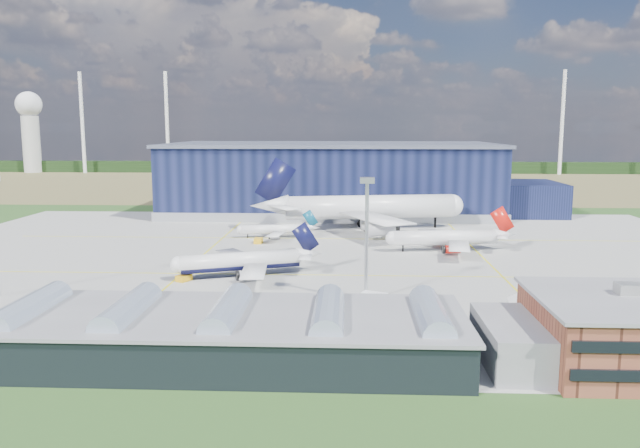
{
  "coord_description": "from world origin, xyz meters",
  "views": [
    {
      "loc": [
        6.74,
        -142.57,
        31.96
      ],
      "look_at": [
        -0.28,
        7.09,
        8.68
      ],
      "focal_mm": 35.0,
      "sensor_mm": 36.0,
      "label": 1
    }
  ],
  "objects_px": {
    "airliner_regional": "(274,224)",
    "car_b": "(560,299)",
    "gse_van_a": "(548,302)",
    "gse_van_b": "(393,234)",
    "airliner_red": "(445,230)",
    "car_a": "(299,326)",
    "light_mast_center": "(367,219)",
    "airstair": "(522,307)",
    "gse_van_c": "(374,299)",
    "gse_cart_a": "(387,236)",
    "hangar": "(339,181)",
    "gse_tug_c": "(258,241)",
    "gse_tug_b": "(184,278)",
    "airliner_navy": "(240,252)",
    "airliner_widebody": "(370,195)"
  },
  "relations": [
    {
      "from": "airliner_regional",
      "to": "car_b",
      "type": "xyz_separation_m",
      "value": [
        60.8,
        -65.41,
        -3.3
      ]
    },
    {
      "from": "gse_van_a",
      "to": "gse_van_b",
      "type": "distance_m",
      "value": 75.04
    },
    {
      "from": "airliner_red",
      "to": "airliner_regional",
      "type": "distance_m",
      "value": 50.06
    },
    {
      "from": "gse_van_b",
      "to": "car_a",
      "type": "relative_size",
      "value": 1.38
    },
    {
      "from": "light_mast_center",
      "to": "airliner_regional",
      "type": "relative_size",
      "value": 0.94
    },
    {
      "from": "gse_van_b",
      "to": "airstair",
      "type": "bearing_deg",
      "value": -108.52
    },
    {
      "from": "gse_van_a",
      "to": "car_a",
      "type": "distance_m",
      "value": 45.27
    },
    {
      "from": "airliner_regional",
      "to": "gse_van_c",
      "type": "relative_size",
      "value": 5.3
    },
    {
      "from": "gse_van_b",
      "to": "car_b",
      "type": "xyz_separation_m",
      "value": [
        25.83,
        -67.51,
        -0.41
      ]
    },
    {
      "from": "gse_cart_a",
      "to": "car_b",
      "type": "height_order",
      "value": "car_b"
    },
    {
      "from": "hangar",
      "to": "airliner_red",
      "type": "distance_m",
      "value": 82.19
    },
    {
      "from": "gse_tug_c",
      "to": "gse_tug_b",
      "type": "bearing_deg",
      "value": -100.77
    },
    {
      "from": "airliner_navy",
      "to": "gse_tug_b",
      "type": "xyz_separation_m",
      "value": [
        -11.22,
        -4.68,
        -4.78
      ]
    },
    {
      "from": "light_mast_center",
      "to": "gse_tug_b",
      "type": "xyz_separation_m",
      "value": [
        -37.78,
        13.32,
        -14.76
      ]
    },
    {
      "from": "car_a",
      "to": "gse_tug_c",
      "type": "bearing_deg",
      "value": -0.53
    },
    {
      "from": "hangar",
      "to": "car_a",
      "type": "height_order",
      "value": "hangar"
    },
    {
      "from": "hangar",
      "to": "car_b",
      "type": "relative_size",
      "value": 35.51
    },
    {
      "from": "airliner_red",
      "to": "gse_tug_c",
      "type": "bearing_deg",
      "value": -17.38
    },
    {
      "from": "gse_cart_a",
      "to": "airliner_regional",
      "type": "bearing_deg",
      "value": -164.86
    },
    {
      "from": "gse_van_c",
      "to": "car_b",
      "type": "xyz_separation_m",
      "value": [
        34.16,
        2.81,
        -0.43
      ]
    },
    {
      "from": "gse_tug_b",
      "to": "airstair",
      "type": "height_order",
      "value": "airstair"
    },
    {
      "from": "airliner_navy",
      "to": "airliner_widebody",
      "type": "relative_size",
      "value": 0.49
    },
    {
      "from": "gse_cart_a",
      "to": "gse_van_c",
      "type": "distance_m",
      "value": 69.15
    },
    {
      "from": "airstair",
      "to": "gse_van_c",
      "type": "bearing_deg",
      "value": 143.37
    },
    {
      "from": "airliner_red",
      "to": "gse_tug_c",
      "type": "relative_size",
      "value": 10.17
    },
    {
      "from": "hangar",
      "to": "gse_van_b",
      "type": "bearing_deg",
      "value": -73.31
    },
    {
      "from": "airstair",
      "to": "gse_tug_b",
      "type": "bearing_deg",
      "value": 138.12
    },
    {
      "from": "gse_van_a",
      "to": "car_b",
      "type": "height_order",
      "value": "gse_van_a"
    },
    {
      "from": "airliner_red",
      "to": "gse_cart_a",
      "type": "xyz_separation_m",
      "value": [
        -13.79,
        18.56,
        -5.03
      ]
    },
    {
      "from": "gse_cart_a",
      "to": "car_a",
      "type": "xyz_separation_m",
      "value": [
        -18.78,
        -83.89,
        -0.05
      ]
    },
    {
      "from": "airliner_red",
      "to": "car_b",
      "type": "relative_size",
      "value": 8.51
    },
    {
      "from": "light_mast_center",
      "to": "gse_van_c",
      "type": "distance_m",
      "value": 14.58
    },
    {
      "from": "gse_van_a",
      "to": "gse_van_c",
      "type": "height_order",
      "value": "gse_van_a"
    },
    {
      "from": "airliner_widebody",
      "to": "hangar",
      "type": "bearing_deg",
      "value": 94.13
    },
    {
      "from": "gse_van_a",
      "to": "airstair",
      "type": "relative_size",
      "value": 1.16
    },
    {
      "from": "gse_van_b",
      "to": "airstair",
      "type": "distance_m",
      "value": 77.94
    },
    {
      "from": "gse_van_a",
      "to": "gse_van_b",
      "type": "relative_size",
      "value": 1.18
    },
    {
      "from": "airstair",
      "to": "car_b",
      "type": "height_order",
      "value": "airstair"
    },
    {
      "from": "airliner_navy",
      "to": "gse_tug_b",
      "type": "bearing_deg",
      "value": 2.0
    },
    {
      "from": "gse_tug_c",
      "to": "gse_van_a",
      "type": "bearing_deg",
      "value": -43.59
    },
    {
      "from": "gse_tug_b",
      "to": "car_b",
      "type": "xyz_separation_m",
      "value": [
        73.44,
        -12.78,
        -0.0
      ]
    },
    {
      "from": "car_b",
      "to": "airliner_red",
      "type": "bearing_deg",
      "value": 18.38
    },
    {
      "from": "airliner_regional",
      "to": "airliner_widebody",
      "type": "bearing_deg",
      "value": -156.19
    },
    {
      "from": "gse_van_b",
      "to": "car_a",
      "type": "bearing_deg",
      "value": -134.51
    },
    {
      "from": "airliner_red",
      "to": "gse_van_a",
      "type": "xyz_separation_m",
      "value": [
        10.58,
        -51.62,
        -4.46
      ]
    },
    {
      "from": "light_mast_center",
      "to": "gse_van_b",
      "type": "distance_m",
      "value": 70.24
    },
    {
      "from": "gse_tug_b",
      "to": "gse_van_c",
      "type": "distance_m",
      "value": 42.27
    },
    {
      "from": "gse_van_b",
      "to": "gse_tug_b",
      "type": "bearing_deg",
      "value": -161.81
    },
    {
      "from": "airliner_regional",
      "to": "gse_van_b",
      "type": "relative_size",
      "value": 5.18
    },
    {
      "from": "airliner_widebody",
      "to": "airliner_regional",
      "type": "height_order",
      "value": "airliner_widebody"
    }
  ]
}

